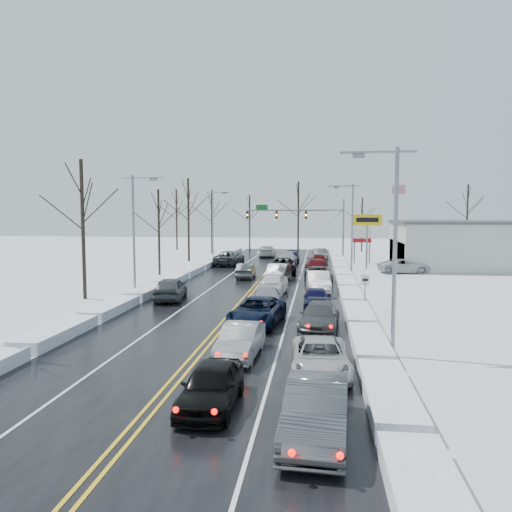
# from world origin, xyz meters

# --- Properties ---
(ground) EXTENTS (160.00, 160.00, 0.00)m
(ground) POSITION_xyz_m (0.00, 0.00, 0.00)
(ground) COLOR silver
(ground) RESTS_ON ground
(road_surface) EXTENTS (14.00, 84.00, 0.01)m
(road_surface) POSITION_xyz_m (0.00, 2.00, 0.01)
(road_surface) COLOR black
(road_surface) RESTS_ON ground
(snow_bank_left) EXTENTS (1.55, 72.00, 0.60)m
(snow_bank_left) POSITION_xyz_m (-7.60, 2.00, 0.00)
(snow_bank_left) COLOR white
(snow_bank_left) RESTS_ON ground
(snow_bank_right) EXTENTS (1.55, 72.00, 0.60)m
(snow_bank_right) POSITION_xyz_m (7.60, 2.00, 0.00)
(snow_bank_right) COLOR white
(snow_bank_right) RESTS_ON ground
(traffic_signal_mast) EXTENTS (13.28, 0.39, 8.00)m
(traffic_signal_mast) POSITION_xyz_m (3.45, 27.99, 5.48)
(traffic_signal_mast) COLOR slate
(traffic_signal_mast) RESTS_ON ground
(tires_plus_sign) EXTENTS (3.20, 0.34, 6.00)m
(tires_plus_sign) POSITION_xyz_m (10.50, 15.99, 4.99)
(tires_plus_sign) COLOR slate
(tires_plus_sign) RESTS_ON ground
(used_vehicles_sign) EXTENTS (2.20, 0.22, 4.65)m
(used_vehicles_sign) POSITION_xyz_m (10.50, 22.00, 3.32)
(used_vehicles_sign) COLOR slate
(used_vehicles_sign) RESTS_ON ground
(speed_limit_sign) EXTENTS (0.55, 0.09, 2.35)m
(speed_limit_sign) POSITION_xyz_m (8.20, -8.00, 1.63)
(speed_limit_sign) COLOR slate
(speed_limit_sign) RESTS_ON ground
(flagpole) EXTENTS (1.87, 1.20, 10.00)m
(flagpole) POSITION_xyz_m (15.17, 30.00, 5.93)
(flagpole) COLOR silver
(flagpole) RESTS_ON ground
(dealership_building) EXTENTS (20.40, 12.40, 5.30)m
(dealership_building) POSITION_xyz_m (23.98, 18.00, 2.66)
(dealership_building) COLOR #B4B4AF
(dealership_building) RESTS_ON ground
(streetlight_se) EXTENTS (3.20, 0.25, 9.00)m
(streetlight_se) POSITION_xyz_m (8.30, -18.00, 5.31)
(streetlight_se) COLOR slate
(streetlight_se) RESTS_ON ground
(streetlight_ne) EXTENTS (3.20, 0.25, 9.00)m
(streetlight_ne) POSITION_xyz_m (8.30, 10.00, 5.31)
(streetlight_ne) COLOR slate
(streetlight_ne) RESTS_ON ground
(streetlight_sw) EXTENTS (3.20, 0.25, 9.00)m
(streetlight_sw) POSITION_xyz_m (-8.30, -4.00, 5.31)
(streetlight_sw) COLOR slate
(streetlight_sw) RESTS_ON ground
(streetlight_nw) EXTENTS (3.20, 0.25, 9.00)m
(streetlight_nw) POSITION_xyz_m (-8.30, 24.00, 5.31)
(streetlight_nw) COLOR slate
(streetlight_nw) RESTS_ON ground
(tree_left_b) EXTENTS (4.00, 4.00, 10.00)m
(tree_left_b) POSITION_xyz_m (-11.50, -6.00, 6.99)
(tree_left_b) COLOR #2D231C
(tree_left_b) RESTS_ON ground
(tree_left_c) EXTENTS (3.40, 3.40, 8.50)m
(tree_left_c) POSITION_xyz_m (-10.50, 8.00, 5.94)
(tree_left_c) COLOR #2D231C
(tree_left_c) RESTS_ON ground
(tree_left_d) EXTENTS (4.20, 4.20, 10.50)m
(tree_left_d) POSITION_xyz_m (-11.20, 22.00, 7.33)
(tree_left_d) COLOR #2D231C
(tree_left_d) RESTS_ON ground
(tree_left_e) EXTENTS (3.80, 3.80, 9.50)m
(tree_left_e) POSITION_xyz_m (-10.80, 34.00, 6.64)
(tree_left_e) COLOR #2D231C
(tree_left_e) RESTS_ON ground
(tree_far_a) EXTENTS (4.00, 4.00, 10.00)m
(tree_far_a) POSITION_xyz_m (-18.00, 40.00, 6.99)
(tree_far_a) COLOR #2D231C
(tree_far_a) RESTS_ON ground
(tree_far_b) EXTENTS (3.60, 3.60, 9.00)m
(tree_far_b) POSITION_xyz_m (-6.00, 41.00, 6.29)
(tree_far_b) COLOR #2D231C
(tree_far_b) RESTS_ON ground
(tree_far_c) EXTENTS (4.40, 4.40, 11.00)m
(tree_far_c) POSITION_xyz_m (2.00, 39.00, 7.68)
(tree_far_c) COLOR #2D231C
(tree_far_c) RESTS_ON ground
(tree_far_d) EXTENTS (3.40, 3.40, 8.50)m
(tree_far_d) POSITION_xyz_m (12.00, 40.50, 5.94)
(tree_far_d) COLOR #2D231C
(tree_far_d) RESTS_ON ground
(tree_far_e) EXTENTS (4.20, 4.20, 10.50)m
(tree_far_e) POSITION_xyz_m (28.00, 41.00, 7.33)
(tree_far_e) COLOR #2D231C
(tree_far_e) RESTS_ON ground
(queued_car_0) EXTENTS (1.76, 4.26, 1.45)m
(queued_car_0) POSITION_xyz_m (1.88, -24.56, 0.00)
(queued_car_0) COLOR black
(queued_car_0) RESTS_ON ground
(queued_car_1) EXTENTS (1.74, 4.45, 1.44)m
(queued_car_1) POSITION_xyz_m (1.94, -18.90, 0.00)
(queued_car_1) COLOR gray
(queued_car_1) RESTS_ON ground
(queued_car_2) EXTENTS (3.12, 5.68, 1.51)m
(queued_car_2) POSITION_xyz_m (1.89, -12.65, 0.00)
(queued_car_2) COLOR black
(queued_car_2) RESTS_ON ground
(queued_car_3) EXTENTS (2.42, 4.89, 1.37)m
(queued_car_3) POSITION_xyz_m (1.95, -8.05, 0.00)
(queued_car_3) COLOR #94969B
(queued_car_3) RESTS_ON ground
(queued_car_4) EXTENTS (2.32, 4.95, 1.64)m
(queued_car_4) POSITION_xyz_m (1.84, -2.54, 0.00)
(queued_car_4) COLOR white
(queued_car_4) RESTS_ON ground
(queued_car_5) EXTENTS (2.21, 5.10, 1.63)m
(queued_car_5) POSITION_xyz_m (1.67, 4.21, 0.00)
(queued_car_5) COLOR #3A3D3F
(queued_car_5) RESTS_ON ground
(queued_car_6) EXTENTS (2.91, 5.85, 1.59)m
(queued_car_6) POSITION_xyz_m (1.68, 10.55, 0.00)
(queued_car_6) COLOR black
(queued_car_6) RESTS_ON ground
(queued_car_7) EXTENTS (2.28, 5.51, 1.59)m
(queued_car_7) POSITION_xyz_m (1.57, 17.77, 0.00)
(queued_car_7) COLOR #9FA2A7
(queued_car_7) RESTS_ON ground
(queued_car_8) EXTENTS (2.03, 4.83, 1.63)m
(queued_car_8) POSITION_xyz_m (1.84, 22.20, 0.00)
(queued_car_8) COLOR black
(queued_car_8) RESTS_ON ground
(queued_car_9) EXTENTS (1.98, 4.95, 1.60)m
(queued_car_9) POSITION_xyz_m (5.25, -26.30, 0.00)
(queued_car_9) COLOR #434548
(queued_car_9) RESTS_ON ground
(queued_car_10) EXTENTS (2.45, 4.92, 1.34)m
(queued_car_10) POSITION_xyz_m (5.36, -20.80, 0.00)
(queued_car_10) COLOR #B8B8BA
(queued_car_10) RESTS_ON ground
(queued_car_11) EXTENTS (2.37, 5.04, 1.42)m
(queued_car_11) POSITION_xyz_m (5.34, -13.41, 0.00)
(queued_car_11) COLOR #3E4143
(queued_car_11) RESTS_ON ground
(queued_car_12) EXTENTS (1.67, 4.07, 1.38)m
(queued_car_12) POSITION_xyz_m (5.12, -7.67, 0.00)
(queued_car_12) COLOR black
(queued_car_12) RESTS_ON ground
(queued_car_13) EXTENTS (2.05, 4.99, 1.61)m
(queued_car_13) POSITION_xyz_m (5.26, -0.71, 0.00)
(queued_car_13) COLOR silver
(queued_car_13) RESTS_ON ground
(queued_car_14) EXTENTS (2.69, 5.19, 1.40)m
(queued_car_14) POSITION_xyz_m (5.24, 4.68, 0.00)
(queued_car_14) COLOR #434649
(queued_car_14) RESTS_ON ground
(queued_car_15) EXTENTS (2.65, 5.57, 1.57)m
(queued_car_15) POSITION_xyz_m (5.08, 9.71, 0.00)
(queued_car_15) COLOR #500A0F
(queued_car_15) RESTS_ON ground
(queued_car_16) EXTENTS (1.68, 4.18, 1.42)m
(queued_car_16) POSITION_xyz_m (5.32, 18.34, 0.00)
(queued_car_16) COLOR #4F0B0A
(queued_car_16) RESTS_ON ground
(queued_car_17) EXTENTS (2.18, 4.82, 1.54)m
(queued_car_17) POSITION_xyz_m (5.41, 25.00, 0.00)
(queued_car_17) COLOR #44484A
(queued_car_17) RESTS_ON ground
(oncoming_car_0) EXTENTS (1.55, 4.30, 1.41)m
(oncoming_car_0) POSITION_xyz_m (-1.55, 6.65, 0.00)
(oncoming_car_0) COLOR #3A3C3E
(oncoming_car_0) RESTS_ON ground
(oncoming_car_1) EXTENTS (3.08, 6.20, 1.69)m
(oncoming_car_1) POSITION_xyz_m (-5.20, 17.79, 0.00)
(oncoming_car_1) COLOR #3B3D40
(oncoming_car_1) RESTS_ON ground
(oncoming_car_2) EXTENTS (2.50, 5.60, 1.59)m
(oncoming_car_2) POSITION_xyz_m (-1.90, 29.22, 0.00)
(oncoming_car_2) COLOR silver
(oncoming_car_2) RESTS_ON ground
(oncoming_car_3) EXTENTS (2.59, 5.09, 1.66)m
(oncoming_car_3) POSITION_xyz_m (-5.21, -5.65, 0.00)
(oncoming_car_3) COLOR #434548
(oncoming_car_3) RESTS_ON ground
(parked_car_0) EXTENTS (5.50, 3.02, 1.46)m
(parked_car_0) POSITION_xyz_m (13.97, 12.49, 0.00)
(parked_car_0) COLOR silver
(parked_car_0) RESTS_ON ground
(parked_car_1) EXTENTS (2.65, 5.91, 1.68)m
(parked_car_1) POSITION_xyz_m (16.93, 15.05, 0.00)
(parked_car_1) COLOR #3F4244
(parked_car_1) RESTS_ON ground
(parked_car_2) EXTENTS (2.54, 5.05, 1.65)m
(parked_car_2) POSITION_xyz_m (15.06, 22.00, 0.00)
(parked_car_2) COLOR black
(parked_car_2) RESTS_ON ground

